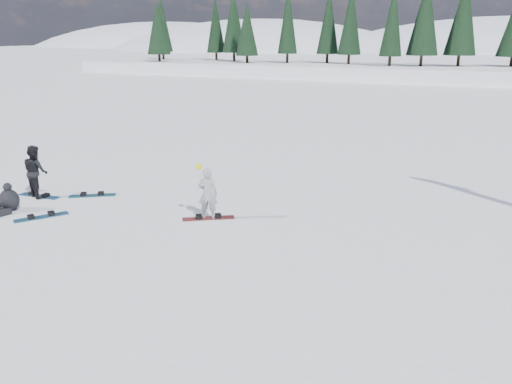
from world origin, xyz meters
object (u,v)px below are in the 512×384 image
Objects in this scene: seated_rider at (8,201)px; snowboard_loose_c at (92,196)px; snowboarder_man at (36,171)px; gear_bag at (0,201)px; snowboard_loose_a at (41,217)px; snowboarder_woman at (208,193)px.

seated_rider is 2.56m from snowboard_loose_c.
gear_bag is at bearing 92.94° from snowboarder_man.
seated_rider is 2.51× the size of gear_bag.
gear_bag is 2.05m from snowboard_loose_a.
snowboarder_man is at bearing 83.21° from snowboard_loose_a.
snowboarder_man is at bearing 122.25° from seated_rider.
snowboarder_man is 2.36m from snowboard_loose_a.
snowboard_loose_c is at bearing -22.69° from snowboarder_woman.
snowboarder_man reaches higher than snowboard_loose_c.
gear_bag is (-6.55, -1.64, -0.63)m from snowboarder_woman.
gear_bag reaches higher than snowboard_loose_a.
snowboarder_woman is 6.18m from snowboarder_man.
snowboarder_man is at bearing 172.92° from snowboard_loose_c.
snowboarder_man is 3.84× the size of gear_bag.
snowboard_loose_a is at bearing -121.25° from snowboard_loose_c.
gear_bag is at bearing 179.91° from seated_rider.
snowboarder_woman is 6.17m from seated_rider.
seated_rider is 1.37m from snowboard_loose_a.
snowboard_loose_a is (-4.52, -1.92, -0.76)m from snowboarder_woman.
snowboarder_woman is 1.11× the size of snowboard_loose_c.
snowboarder_woman is at bearing -154.64° from snowboarder_man.
snowboard_loose_a is 2.22m from snowboard_loose_c.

